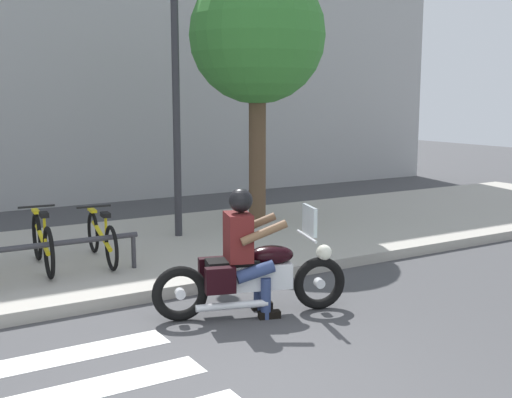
{
  "coord_description": "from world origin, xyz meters",
  "views": [
    {
      "loc": [
        -2.35,
        -4.21,
        2.4
      ],
      "look_at": [
        1.67,
        2.41,
        1.17
      ],
      "focal_mm": 45.23,
      "sensor_mm": 36.0,
      "label": 1
    }
  ],
  "objects": [
    {
      "name": "bicycle_4",
      "position": [
        0.32,
        4.29,
        0.49
      ],
      "size": [
        0.48,
        1.69,
        0.72
      ],
      "color": "black",
      "rests_on": "sidewalk"
    },
    {
      "name": "motorcycle",
      "position": [
        1.18,
        1.69,
        0.45
      ],
      "size": [
        2.14,
        0.91,
        1.2
      ],
      "color": "black",
      "rests_on": "ground"
    },
    {
      "name": "tree_near_rack",
      "position": [
        3.67,
        5.67,
        3.43
      ],
      "size": [
        2.4,
        2.4,
        4.67
      ],
      "color": "brown",
      "rests_on": "ground"
    },
    {
      "name": "bicycle_3",
      "position": [
        -0.47,
        4.28,
        0.51
      ],
      "size": [
        0.48,
        1.7,
        0.8
      ],
      "color": "black",
      "rests_on": "sidewalk"
    },
    {
      "name": "rider",
      "position": [
        1.11,
        1.72,
        0.82
      ],
      "size": [
        0.73,
        0.66,
        1.42
      ],
      "color": "#591919",
      "rests_on": "ground"
    },
    {
      "name": "street_lamp",
      "position": [
        1.92,
        5.27,
        2.58
      ],
      "size": [
        0.28,
        0.28,
        4.25
      ],
      "color": "#2D2D33",
      "rests_on": "ground"
    },
    {
      "name": "sidewalk",
      "position": [
        0.0,
        4.87,
        0.07
      ],
      "size": [
        24.0,
        4.4,
        0.15
      ],
      "primitive_type": "cube",
      "color": "#A8A399",
      "rests_on": "ground"
    },
    {
      "name": "crosswalk_stripe_4",
      "position": [
        -1.33,
        1.6,
        0.0
      ],
      "size": [
        2.8,
        0.4,
        0.01
      ],
      "primitive_type": "cube",
      "color": "white",
      "rests_on": "ground"
    }
  ]
}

